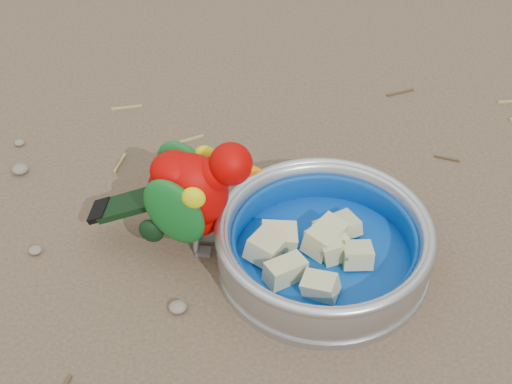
{
  "coord_description": "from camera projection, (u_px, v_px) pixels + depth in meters",
  "views": [
    {
      "loc": [
        -0.08,
        -0.51,
        0.66
      ],
      "look_at": [
        -0.01,
        0.12,
        0.08
      ],
      "focal_mm": 55.0,
      "sensor_mm": 36.0,
      "label": 1
    }
  ],
  "objects": [
    {
      "name": "lory_parrot",
      "position": [
        192.0,
        199.0,
        0.86
      ],
      "size": [
        0.2,
        0.13,
        0.15
      ],
      "primitive_type": null,
      "rotation": [
        0.0,
        0.0,
        -1.81
      ],
      "color": "#AC0100",
      "rests_on": "ground"
    },
    {
      "name": "ground",
      "position": [
        281.0,
        327.0,
        0.82
      ],
      "size": [
        60.0,
        60.0,
        0.0
      ],
      "primitive_type": "plane",
      "color": "brown"
    },
    {
      "name": "bowl_wall",
      "position": [
        324.0,
        242.0,
        0.86
      ],
      "size": [
        0.24,
        0.24,
        0.04
      ],
      "primitive_type": null,
      "color": "#B2B2BA",
      "rests_on": "food_bowl"
    },
    {
      "name": "ground_debris",
      "position": [
        285.0,
        285.0,
        0.86
      ],
      "size": [
        0.9,
        0.8,
        0.01
      ],
      "primitive_type": null,
      "color": "#98894F",
      "rests_on": "ground"
    },
    {
      "name": "food_bowl",
      "position": [
        323.0,
        261.0,
        0.88
      ],
      "size": [
        0.24,
        0.24,
        0.02
      ],
      "primitive_type": "cylinder",
      "color": "#B2B2BA",
      "rests_on": "ground"
    },
    {
      "name": "fruit_wedges",
      "position": [
        324.0,
        246.0,
        0.86
      ],
      "size": [
        0.14,
        0.14,
        0.03
      ],
      "primitive_type": null,
      "color": "#C7C28A",
      "rests_on": "food_bowl"
    }
  ]
}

